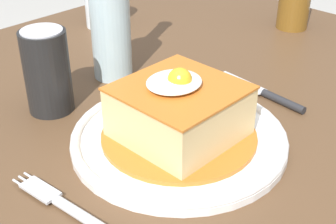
# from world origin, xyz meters

# --- Properties ---
(dining_table) EXTENTS (1.15, 1.00, 0.75)m
(dining_table) POSITION_xyz_m (0.00, 0.00, 0.65)
(dining_table) COLOR brown
(dining_table) RESTS_ON ground_plane
(main_plate) EXTENTS (0.28, 0.28, 0.02)m
(main_plate) POSITION_xyz_m (-0.04, -0.05, 0.76)
(main_plate) COLOR white
(main_plate) RESTS_ON dining_table
(sandwich_meal) EXTENTS (0.20, 0.20, 0.10)m
(sandwich_meal) POSITION_xyz_m (-0.04, -0.05, 0.80)
(sandwich_meal) COLOR #C66B23
(sandwich_meal) RESTS_ON main_plate
(fork) EXTENTS (0.03, 0.14, 0.01)m
(fork) POSITION_xyz_m (-0.22, -0.05, 0.76)
(fork) COLOR silver
(fork) RESTS_ON dining_table
(knife) EXTENTS (0.03, 0.17, 0.01)m
(knife) POSITION_xyz_m (0.14, -0.07, 0.76)
(knife) COLOR #262628
(knife) RESTS_ON dining_table
(soda_can) EXTENTS (0.07, 0.07, 0.12)m
(soda_can) POSITION_xyz_m (-0.11, 0.15, 0.81)
(soda_can) COLOR black
(soda_can) RESTS_ON dining_table
(beer_bottle_clear) EXTENTS (0.06, 0.06, 0.27)m
(beer_bottle_clear) POSITION_xyz_m (0.03, 0.17, 0.85)
(beer_bottle_clear) COLOR #ADC6CC
(beer_bottle_clear) RESTS_ON dining_table
(drinking_glass) EXTENTS (0.07, 0.07, 0.10)m
(drinking_glass) POSITION_xyz_m (0.17, 0.37, 0.80)
(drinking_glass) COLOR silver
(drinking_glass) RESTS_ON dining_table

